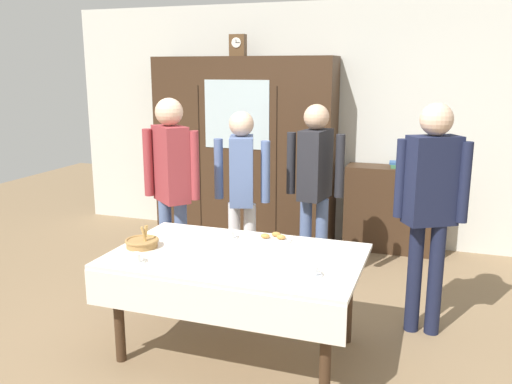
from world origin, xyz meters
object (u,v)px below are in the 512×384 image
tea_cup_mid_right (312,271)px  person_by_cabinet (242,183)px  bookshelf_low (394,209)px  person_near_right_end (171,177)px  dining_table (235,268)px  bread_basket (142,242)px  wall_cabinet (244,149)px  spoon_near_right (178,231)px  tea_cup_mid_left (229,235)px  person_behind_table_left (315,178)px  mantel_clock (238,45)px  pastry_plate (273,238)px  tea_cup_far_left (136,259)px  person_beside_shelf (431,196)px  book_stack (396,164)px  spoon_far_left (318,257)px

tea_cup_mid_right → person_by_cabinet: 1.63m
bookshelf_low → person_near_right_end: person_near_right_end is taller
person_near_right_end → dining_table: bearing=-41.2°
bread_basket → person_by_cabinet: 1.23m
wall_cabinet → spoon_near_right: (0.27, -2.21, -0.32)m
tea_cup_mid_left → person_behind_table_left: bearing=69.4°
mantel_clock → pastry_plate: bearing=-63.0°
dining_table → tea_cup_far_left: bearing=-149.2°
tea_cup_far_left → person_by_cabinet: size_ratio=0.08×
pastry_plate → person_behind_table_left: 1.03m
person_beside_shelf → bookshelf_low: bearing=102.0°
bookshelf_low → person_by_cabinet: bearing=-128.2°
bread_basket → pastry_plate: 0.96m
book_stack → person_near_right_end: person_near_right_end is taller
bread_basket → spoon_far_left: size_ratio=2.02×
pastry_plate → person_beside_shelf: size_ratio=0.16×
tea_cup_far_left → bread_basket: size_ratio=0.54×
person_behind_table_left → bookshelf_low: bearing=63.9°
dining_table → spoon_near_right: bearing=148.9°
wall_cabinet → person_behind_table_left: 1.64m
dining_table → mantel_clock: (-0.97, 2.59, 1.59)m
pastry_plate → person_behind_table_left: person_behind_table_left is taller
tea_cup_mid_right → spoon_near_right: size_ratio=1.09×
spoon_near_right → mantel_clock: bearing=98.7°
person_behind_table_left → tea_cup_mid_left: bearing=-110.6°
pastry_plate → person_by_cabinet: person_by_cabinet is taller
mantel_clock → book_stack: (1.80, 0.05, -1.26)m
spoon_near_right → spoon_far_left: same height
tea_cup_far_left → bread_basket: 0.31m
tea_cup_mid_left → bread_basket: 0.64m
wall_cabinet → person_near_right_end: wall_cabinet is taller
mantel_clock → bread_basket: (0.27, -2.64, -1.46)m
wall_cabinet → bookshelf_low: (1.73, 0.05, -0.59)m
mantel_clock → book_stack: 2.19m
book_stack → tea_cup_mid_left: book_stack is taller
pastry_plate → book_stack: bearing=73.0°
tea_cup_far_left → tea_cup_mid_left: (0.39, 0.67, 0.00)m
bookshelf_low → bread_basket: size_ratio=4.36×
dining_table → spoon_far_left: bearing=15.2°
dining_table → person_beside_shelf: size_ratio=0.98×
tea_cup_mid_right → tea_cup_mid_left: (-0.76, 0.52, 0.00)m
tea_cup_far_left → tea_cup_mid_right: bearing=7.6°
tea_cup_mid_left → person_beside_shelf: person_beside_shelf is taller
mantel_clock → person_by_cabinet: size_ratio=0.15×
spoon_near_right → person_by_cabinet: bearing=70.5°
spoon_far_left → wall_cabinet: bearing=120.6°
dining_table → tea_cup_mid_left: 0.40m
spoon_near_right → person_near_right_end: bearing=122.8°
mantel_clock → dining_table: bearing=-69.5°
dining_table → person_by_cabinet: size_ratio=1.06×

